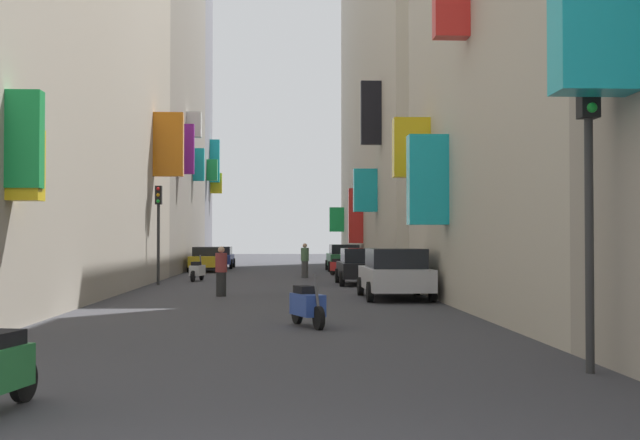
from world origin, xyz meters
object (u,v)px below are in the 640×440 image
traffic_light_near_corner (589,162)px  traffic_light_far_corner (158,217)px  parked_car_green (344,257)px  scooter_blue (307,305)px  scooter_red (339,267)px  pedestrian_near_left (305,261)px  parked_car_silver (395,273)px  scooter_white (197,270)px  parked_car_black (361,266)px  parked_car_yellow (208,258)px  pedestrian_crossing (221,272)px  parked_car_blue (219,257)px

traffic_light_near_corner → traffic_light_far_corner: 24.49m
parked_car_green → scooter_blue: parked_car_green is taller
scooter_red → pedestrian_near_left: (-1.77, -2.14, 0.35)m
scooter_blue → traffic_light_far_corner: size_ratio=0.43×
parked_car_silver → scooter_blue: 8.71m
scooter_white → parked_car_silver: bearing=-57.6°
parked_car_black → scooter_blue: 16.53m
traffic_light_far_corner → parked_car_black: bearing=-0.9°
parked_car_silver → parked_car_yellow: 23.60m
parked_car_green → scooter_red: bearing=-96.5°
traffic_light_near_corner → traffic_light_far_corner: size_ratio=1.07×
traffic_light_near_corner → pedestrian_crossing: bearing=111.4°
parked_car_blue → scooter_white: size_ratio=2.21×
pedestrian_crossing → traffic_light_near_corner: size_ratio=0.38×
parked_car_green → parked_car_black: bearing=-91.5°
parked_car_green → scooter_white: size_ratio=2.30×
scooter_white → pedestrian_near_left: bearing=30.8°
scooter_white → traffic_light_near_corner: bearing=-72.9°
parked_car_silver → pedestrian_near_left: (-2.39, 14.23, 0.01)m
parked_car_blue → parked_car_green: (7.57, -4.99, 0.08)m
pedestrian_crossing → pedestrian_near_left: 13.29m
pedestrian_crossing → parked_car_green: bearing=75.5°
scooter_red → scooter_blue: (-2.33, -24.57, -0.00)m
scooter_red → pedestrian_crossing: (-4.81, -15.08, 0.33)m
pedestrian_crossing → traffic_light_far_corner: (-3.02, 6.95, 1.94)m
parked_car_blue → scooter_white: (0.26, -16.34, -0.26)m
traffic_light_near_corner → parked_car_yellow: bearing=102.9°
traffic_light_near_corner → parked_car_green: bearing=91.0°
parked_car_green → scooter_blue: size_ratio=2.60×
parked_car_black → pedestrian_crossing: (-5.15, -6.82, 0.03)m
scooter_blue → parked_car_yellow: bearing=98.9°
pedestrian_crossing → scooter_white: bearing=100.0°
parked_car_yellow → scooter_blue: (4.76, -30.50, -0.28)m
parked_car_green → scooter_white: (-7.31, -11.35, -0.34)m
scooter_white → parked_car_yellow: bearing=92.6°
traffic_light_far_corner → traffic_light_near_corner: bearing=-68.0°
pedestrian_crossing → parked_car_black: bearing=52.9°
parked_car_green → pedestrian_near_left: bearing=-106.4°
parked_car_black → pedestrian_crossing: bearing=-127.1°
parked_car_yellow → parked_car_silver: bearing=-70.9°
scooter_white → scooter_blue: size_ratio=1.13×
parked_car_silver → parked_car_yellow: parked_car_silver is taller
parked_car_blue → scooter_white: bearing=-89.1°
scooter_white → pedestrian_crossing: size_ratio=1.22×
parked_car_silver → parked_car_yellow: (-7.71, 22.31, -0.06)m
parked_car_blue → scooter_red: 13.24m
parked_car_yellow → parked_car_blue: bearing=87.5°
traffic_light_far_corner → scooter_white: bearing=68.1°
traffic_light_far_corner → parked_car_blue: bearing=87.1°
pedestrian_near_left → traffic_light_far_corner: bearing=-135.4°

